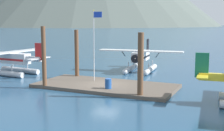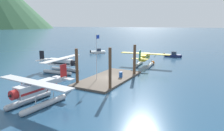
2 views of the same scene
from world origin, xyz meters
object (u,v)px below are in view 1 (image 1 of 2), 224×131
(fuel_drum, at_px, (108,84))
(seaplane_white_bow_centre, at_px, (141,59))
(flagpole, at_px, (95,38))
(seaplane_silver_port_fwd, at_px, (12,61))

(fuel_drum, distance_m, seaplane_white_bow_centre, 11.73)
(flagpole, distance_m, seaplane_silver_port_fwd, 11.79)
(fuel_drum, bearing_deg, seaplane_silver_port_fwd, 166.61)
(fuel_drum, xyz_separation_m, seaplane_white_bow_centre, (-1.06, 11.65, 0.84))
(flagpole, xyz_separation_m, fuel_drum, (2.76, -2.76, -3.84))
(flagpole, height_order, seaplane_white_bow_centre, flagpole)
(flagpole, bearing_deg, fuel_drum, -44.99)
(seaplane_white_bow_centre, distance_m, seaplane_silver_port_fwd, 15.49)
(seaplane_silver_port_fwd, bearing_deg, fuel_drum, -13.39)
(flagpole, xyz_separation_m, seaplane_white_bow_centre, (1.70, 8.89, -3.00))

